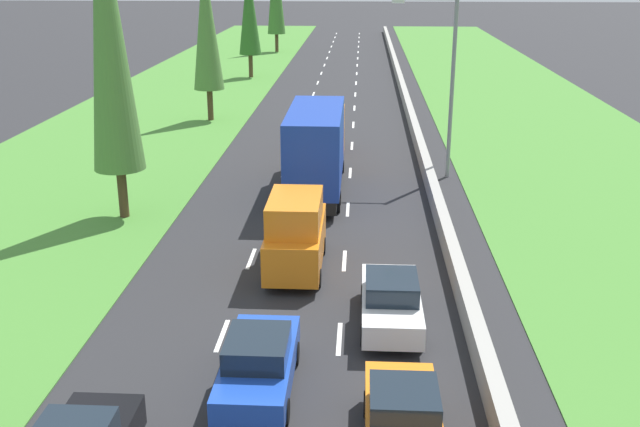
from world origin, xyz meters
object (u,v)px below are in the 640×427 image
at_px(poplar_tree_third, 206,23).
at_px(street_light_mast, 446,75).
at_px(white_sedan_right_lane, 391,301).
at_px(blue_sedan_centre_lane, 259,363).
at_px(maroon_hatchback_centre_lane, 323,137).
at_px(orange_hatchback_right_lane, 403,418).
at_px(white_hatchback_centre_lane, 323,116).
at_px(orange_van_centre_lane, 296,233).
at_px(poplar_tree_second, 107,23).
at_px(poplar_tree_fourth, 249,9).
at_px(blue_box_truck_centre_lane, 317,148).

distance_m(poplar_tree_third, street_light_mast, 19.86).
xyz_separation_m(white_sedan_right_lane, street_light_mast, (3.13, 16.58, 4.42)).
bearing_deg(blue_sedan_centre_lane, maroon_hatchback_centre_lane, 89.32).
distance_m(orange_hatchback_right_lane, white_hatchback_centre_lane, 33.93).
height_order(maroon_hatchback_centre_lane, street_light_mast, street_light_mast).
relative_size(orange_van_centre_lane, maroon_hatchback_centre_lane, 1.26).
relative_size(blue_sedan_centre_lane, maroon_hatchback_centre_lane, 1.15).
xyz_separation_m(poplar_tree_second, poplar_tree_fourth, (-0.36, 40.47, -1.85)).
relative_size(orange_van_centre_lane, street_light_mast, 0.54).
height_order(blue_box_truck_centre_lane, white_sedan_right_lane, blue_box_truck_centre_lane).
xyz_separation_m(orange_van_centre_lane, white_hatchback_centre_lane, (-0.25, 23.56, -0.56)).
bearing_deg(maroon_hatchback_centre_lane, orange_hatchback_right_lane, -83.28).
height_order(orange_hatchback_right_lane, blue_box_truck_centre_lane, blue_box_truck_centre_lane).
bearing_deg(maroon_hatchback_centre_lane, poplar_tree_third, 135.07).
bearing_deg(maroon_hatchback_centre_lane, street_light_mast, -38.75).
bearing_deg(maroon_hatchback_centre_lane, poplar_tree_second, -123.08).
bearing_deg(blue_box_truck_centre_lane, poplar_tree_third, 117.29).
height_order(orange_van_centre_lane, orange_hatchback_right_lane, orange_van_centre_lane).
xyz_separation_m(orange_hatchback_right_lane, poplar_tree_second, (-11.27, 15.50, 7.37)).
bearing_deg(blue_sedan_centre_lane, poplar_tree_second, 120.07).
bearing_deg(blue_sedan_centre_lane, poplar_tree_third, 103.27).
height_order(blue_sedan_centre_lane, blue_box_truck_centre_lane, blue_box_truck_centre_lane).
height_order(blue_sedan_centre_lane, poplar_tree_third, poplar_tree_third).
relative_size(white_sedan_right_lane, poplar_tree_third, 0.40).
xyz_separation_m(white_hatchback_centre_lane, poplar_tree_second, (-7.71, -18.24, 7.37)).
height_order(poplar_tree_second, street_light_mast, poplar_tree_second).
bearing_deg(blue_box_truck_centre_lane, maroon_hatchback_centre_lane, 90.89).
bearing_deg(poplar_tree_second, blue_sedan_centre_lane, -59.93).
height_order(poplar_tree_third, poplar_tree_fourth, poplar_tree_third).
relative_size(orange_hatchback_right_lane, white_sedan_right_lane, 0.87).
bearing_deg(poplar_tree_third, blue_sedan_centre_lane, -76.73).
xyz_separation_m(white_sedan_right_lane, poplar_tree_fourth, (-11.58, 49.87, 5.55)).
xyz_separation_m(white_hatchback_centre_lane, poplar_tree_fourth, (-8.07, 22.24, 5.53)).
height_order(white_hatchback_centre_lane, street_light_mast, street_light_mast).
bearing_deg(blue_sedan_centre_lane, white_hatchback_centre_lane, 89.97).
distance_m(white_hatchback_centre_lane, poplar_tree_second, 21.13).
bearing_deg(white_sedan_right_lane, blue_box_truck_centre_lane, 102.78).
bearing_deg(white_hatchback_centre_lane, orange_hatchback_right_lane, -83.98).
height_order(orange_van_centre_lane, blue_box_truck_centre_lane, blue_box_truck_centre_lane).
xyz_separation_m(blue_sedan_centre_lane, maroon_hatchback_centre_lane, (0.30, 25.58, 0.02)).
bearing_deg(maroon_hatchback_centre_lane, poplar_tree_fourth, 106.52).
height_order(white_hatchback_centre_lane, poplar_tree_fourth, poplar_tree_fourth).
height_order(poplar_tree_fourth, street_light_mast, poplar_tree_fourth).
bearing_deg(white_sedan_right_lane, street_light_mast, 79.30).
height_order(poplar_tree_second, poplar_tree_third, poplar_tree_second).
distance_m(blue_sedan_centre_lane, white_hatchback_centre_lane, 31.53).
height_order(blue_box_truck_centre_lane, poplar_tree_second, poplar_tree_second).
xyz_separation_m(orange_hatchback_right_lane, poplar_tree_fourth, (-11.63, 55.98, 5.53)).
bearing_deg(poplar_tree_fourth, orange_van_centre_lane, -79.70).
bearing_deg(orange_hatchback_right_lane, poplar_tree_second, 126.02).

